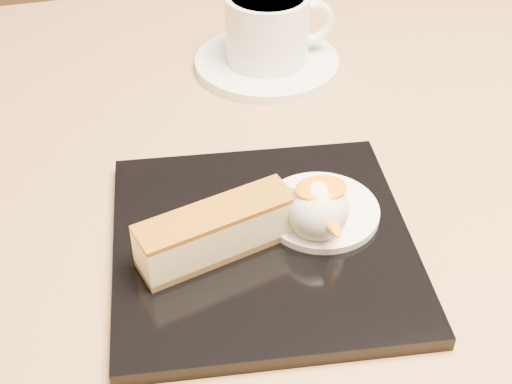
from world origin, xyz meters
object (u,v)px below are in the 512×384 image
object	(u,v)px
cheesecake	(217,231)
saucer	(267,63)
table	(251,304)
dessert_plate	(262,244)
ice_cream_scoop	(318,210)
coffee_cup	(269,26)

from	to	relation	value
cheesecake	saucer	size ratio (longest dim) A/B	0.80
table	dessert_plate	size ratio (longest dim) A/B	3.64
table	ice_cream_scoop	world-z (taller)	ice_cream_scoop
dessert_plate	ice_cream_scoop	distance (m)	0.05
dessert_plate	coffee_cup	bearing A→B (deg)	74.26
dessert_plate	saucer	distance (m)	0.27
ice_cream_scoop	saucer	world-z (taller)	ice_cream_scoop
saucer	coffee_cup	distance (m)	0.04
table	dessert_plate	xyz separation A→B (m)	(-0.01, -0.08, 0.16)
dessert_plate	ice_cream_scoop	xyz separation A→B (m)	(0.04, -0.00, 0.03)
table	cheesecake	xyz separation A→B (m)	(-0.05, -0.09, 0.19)
ice_cream_scoop	coffee_cup	size ratio (longest dim) A/B	0.40
saucer	dessert_plate	bearing A→B (deg)	-105.30
coffee_cup	dessert_plate	bearing A→B (deg)	-106.58
coffee_cup	table	bearing A→B (deg)	-110.19
table	saucer	xyz separation A→B (m)	(0.06, 0.18, 0.16)
table	cheesecake	bearing A→B (deg)	-117.54
ice_cream_scoop	table	bearing A→B (deg)	108.48
cheesecake	ice_cream_scoop	xyz separation A→B (m)	(0.08, 0.00, 0.00)
saucer	coffee_cup	world-z (taller)	coffee_cup
cheesecake	coffee_cup	world-z (taller)	coffee_cup
cheesecake	ice_cream_scoop	world-z (taller)	ice_cream_scoop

